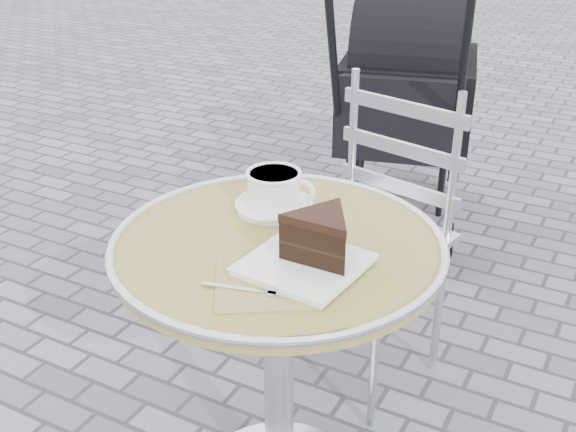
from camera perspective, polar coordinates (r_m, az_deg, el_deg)
The scene contains 5 objects.
cafe_table at distance 1.62m, azimuth -0.78°, elevation -7.18°, with size 0.72×0.72×0.74m.
cappuccino_set at distance 1.66m, azimuth -1.04°, elevation 1.86°, with size 0.20×0.18×0.09m.
cake_plate_set at distance 1.42m, azimuth 2.23°, elevation -2.15°, with size 0.31×0.36×0.12m.
bistro_chair at distance 2.12m, azimuth 7.58°, elevation 1.17°, with size 0.49×0.49×0.91m.
baby_stroller at distance 3.08m, azimuth 9.19°, elevation 8.21°, with size 0.74×1.17×1.13m.
Camera 1 is at (0.65, -1.17, 1.47)m, focal length 45.00 mm.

